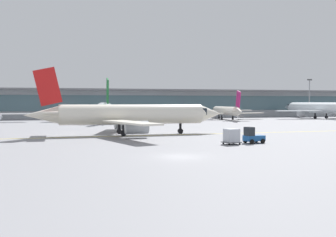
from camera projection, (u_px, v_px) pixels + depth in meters
ground_plane at (180, 157)px, 37.16m from camera, size 400.00×400.00×0.00m
taxiway_centreline_stripe at (135, 136)px, 60.33m from camera, size 109.98×2.66×0.01m
terminal_concourse at (100, 103)px, 128.35m from camera, size 212.53×11.00×9.60m
gate_airplane_2 at (104, 109)px, 104.83m from camera, size 31.26×33.58×11.14m
gate_airplane_3 at (226, 111)px, 116.25m from camera, size 23.80×25.66×8.49m
gate_airplane_4 at (317, 108)px, 123.84m from camera, size 31.12×33.64×11.14m
taxiing_regional_jet at (130, 115)px, 62.02m from camera, size 32.14×29.95×10.66m
baggage_tug at (253, 136)px, 49.29m from camera, size 2.79×1.97×2.10m
cargo_dolly_lead at (231, 136)px, 47.98m from camera, size 2.33×1.92×1.94m
apron_light_mast_1 at (309, 96)px, 137.68m from camera, size 1.80×0.36×13.51m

